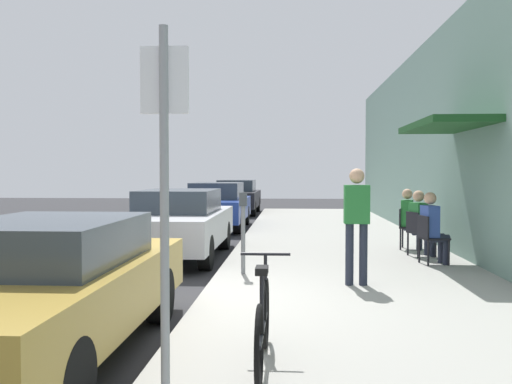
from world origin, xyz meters
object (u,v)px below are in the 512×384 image
(pedestrian_standing, at_px, (357,217))
(parked_car_0, at_px, (43,286))
(parked_car_2, at_px, (217,205))
(parked_car_3, at_px, (237,196))
(street_sign, at_px, (165,191))
(seated_patron_2, at_px, (410,217))
(parked_car_1, at_px, (178,223))
(cafe_chair_2, at_px, (407,225))
(cafe_chair_0, at_px, (430,236))
(seated_patron_0, at_px, (433,225))
(cafe_chair_1, at_px, (418,231))
(parking_meter, at_px, (243,227))
(seated_patron_1, at_px, (421,221))
(bicycle_0, at_px, (263,325))

(pedestrian_standing, bearing_deg, parked_car_0, -136.64)
(parked_car_2, bearing_deg, parked_car_3, 90.00)
(street_sign, distance_m, seated_patron_2, 9.14)
(parked_car_1, relative_size, parked_car_2, 1.00)
(parked_car_1, xyz_separation_m, pedestrian_standing, (3.28, -3.15, 0.39))
(street_sign, xyz_separation_m, cafe_chair_2, (3.30, 8.48, -1.02))
(parked_car_3, bearing_deg, cafe_chair_0, -70.36)
(parked_car_0, distance_m, cafe_chair_2, 8.51)
(parked_car_3, height_order, street_sign, street_sign)
(pedestrian_standing, bearing_deg, cafe_chair_2, 68.86)
(seated_patron_0, xyz_separation_m, cafe_chair_1, (-0.06, 0.92, -0.19))
(parking_meter, xyz_separation_m, seated_patron_0, (3.30, 1.16, -0.07))
(seated_patron_1, bearing_deg, seated_patron_0, -90.04)
(bicycle_0, bearing_deg, parking_meter, 97.18)
(street_sign, distance_m, cafe_chair_1, 8.19)
(cafe_chair_0, bearing_deg, seated_patron_2, 88.27)
(parked_car_2, height_order, seated_patron_2, parked_car_2)
(parked_car_0, distance_m, cafe_chair_1, 7.66)
(parked_car_3, bearing_deg, cafe_chair_1, -69.01)
(parking_meter, distance_m, street_sign, 5.40)
(cafe_chair_0, bearing_deg, cafe_chair_2, 89.93)
(parked_car_2, relative_size, parked_car_3, 1.00)
(cafe_chair_2, height_order, seated_patron_2, seated_patron_2)
(cafe_chair_0, bearing_deg, parked_car_1, 165.82)
(parked_car_1, xyz_separation_m, parked_car_3, (-0.00, 12.22, 0.01))
(cafe_chair_0, bearing_deg, pedestrian_standing, -128.01)
(parking_meter, relative_size, cafe_chair_1, 1.52)
(parked_car_3, height_order, cafe_chair_2, parked_car_3)
(cafe_chair_0, bearing_deg, bicycle_0, -116.32)
(parking_meter, distance_m, cafe_chair_2, 4.52)
(seated_patron_2, bearing_deg, cafe_chair_1, -93.14)
(parking_meter, relative_size, seated_patron_1, 1.02)
(parked_car_1, height_order, cafe_chair_0, parked_car_1)
(cafe_chair_1, bearing_deg, seated_patron_2, 86.86)
(bicycle_0, bearing_deg, cafe_chair_1, 67.07)
(seated_patron_1, distance_m, seated_patron_2, 1.02)
(parked_car_3, xyz_separation_m, cafe_chair_0, (4.79, -13.43, -0.12))
(parked_car_1, xyz_separation_m, street_sign, (1.50, -7.70, 0.91))
(cafe_chair_2, bearing_deg, seated_patron_0, -88.36)
(pedestrian_standing, bearing_deg, street_sign, -111.32)
(parked_car_2, relative_size, street_sign, 1.69)
(seated_patron_0, bearing_deg, parked_car_3, 109.88)
(seated_patron_1, bearing_deg, bicycle_0, -113.30)
(parked_car_0, height_order, parked_car_3, parked_car_3)
(parked_car_2, distance_m, pedestrian_standing, 9.64)
(parked_car_1, xyz_separation_m, seated_patron_1, (4.85, -0.26, 0.09))
(seated_patron_2, bearing_deg, cafe_chair_2, 162.43)
(parked_car_1, xyz_separation_m, cafe_chair_0, (4.79, -1.21, -0.11))
(parked_car_1, xyz_separation_m, parking_meter, (1.55, -2.36, 0.16))
(parking_meter, height_order, seated_patron_1, parking_meter)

